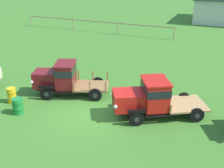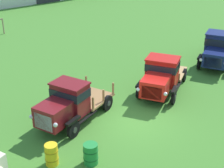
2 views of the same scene
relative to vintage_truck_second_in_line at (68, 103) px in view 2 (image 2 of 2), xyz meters
The scene contains 6 objects.
ground_plane 3.36m from the vintage_truck_second_in_line, 36.90° to the right, with size 240.00×240.00×0.00m, color #3D7528.
vintage_truck_second_in_line is the anchor object (origin of this frame).
vintage_truck_midrow_center 5.79m from the vintage_truck_second_in_line, ahead, with size 5.27×4.03×2.08m.
vintage_truck_far_side 12.30m from the vintage_truck_second_in_line, ahead, with size 5.70×3.98×2.27m.
oil_drum_beside_row 3.16m from the vintage_truck_second_in_line, 135.25° to the right, with size 0.55×0.55×0.92m.
oil_drum_near_fence 3.32m from the vintage_truck_second_in_line, 107.15° to the right, with size 0.61×0.61×0.90m.
Camera 2 is at (-9.92, -10.38, 8.75)m, focal length 55.00 mm.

